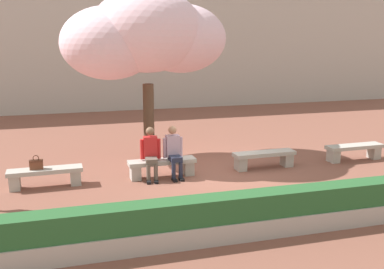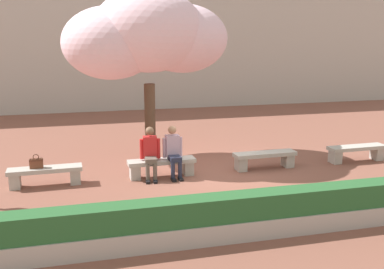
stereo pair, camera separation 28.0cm
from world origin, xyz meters
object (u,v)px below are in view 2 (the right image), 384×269
(stone_bench_near_west, at_px, (162,165))
(handbag, at_px, (36,163))
(person_seated_left, at_px, (150,151))
(stone_bench_center, at_px, (265,158))
(person_seated_right, at_px, (173,150))
(stone_bench_west_end, at_px, (45,174))
(stone_bench_near_east, at_px, (357,151))
(cherry_tree_main, at_px, (146,37))

(stone_bench_near_west, height_order, handbag, handbag)
(person_seated_left, xyz_separation_m, handbag, (-2.69, 0.05, -0.12))
(stone_bench_center, bearing_deg, person_seated_left, -179.02)
(person_seated_left, xyz_separation_m, person_seated_right, (0.58, -0.00, 0.00))
(person_seated_right, bearing_deg, stone_bench_near_west, 169.45)
(person_seated_left, bearing_deg, person_seated_right, -0.04)
(stone_bench_west_end, height_order, handbag, handbag)
(stone_bench_center, height_order, handbag, handbag)
(stone_bench_west_end, height_order, person_seated_right, person_seated_right)
(stone_bench_west_end, relative_size, person_seated_left, 1.33)
(stone_bench_center, xyz_separation_m, stone_bench_near_east, (2.80, 0.00, 0.00))
(person_seated_left, relative_size, person_seated_right, 1.00)
(handbag, relative_size, cherry_tree_main, 0.07)
(stone_bench_west_end, relative_size, stone_bench_center, 1.00)
(person_seated_right, distance_m, cherry_tree_main, 3.39)
(stone_bench_center, xyz_separation_m, person_seated_left, (-3.09, -0.05, 0.40))
(stone_bench_west_end, height_order, stone_bench_near_west, same)
(person_seated_left, height_order, cherry_tree_main, cherry_tree_main)
(stone_bench_west_end, bearing_deg, person_seated_left, -1.21)
(stone_bench_west_end, height_order, stone_bench_near_east, same)
(person_seated_left, height_order, handbag, person_seated_left)
(stone_bench_center, relative_size, person_seated_right, 1.33)
(person_seated_right, xyz_separation_m, handbag, (-3.27, 0.05, -0.12))
(stone_bench_near_west, bearing_deg, stone_bench_near_east, 0.00)
(stone_bench_near_east, height_order, handbag, handbag)
(stone_bench_near_east, relative_size, person_seated_left, 1.33)
(stone_bench_center, distance_m, stone_bench_near_east, 2.80)
(handbag, distance_m, cherry_tree_main, 4.53)
(stone_bench_near_west, xyz_separation_m, person_seated_right, (0.29, -0.05, 0.40))
(stone_bench_center, bearing_deg, stone_bench_near_west, 180.00)
(stone_bench_west_end, bearing_deg, person_seated_right, -0.99)
(stone_bench_near_west, bearing_deg, cherry_tree_main, 90.90)
(stone_bench_center, xyz_separation_m, cherry_tree_main, (-2.83, 1.90, 3.15))
(stone_bench_center, relative_size, stone_bench_near_east, 1.00)
(stone_bench_near_east, xyz_separation_m, handbag, (-8.58, -0.00, 0.28))
(stone_bench_near_west, bearing_deg, person_seated_left, -169.71)
(stone_bench_center, relative_size, handbag, 5.04)
(cherry_tree_main, bearing_deg, stone_bench_near_east, -18.63)
(stone_bench_west_end, relative_size, stone_bench_near_east, 1.00)
(stone_bench_center, bearing_deg, stone_bench_west_end, -180.00)
(cherry_tree_main, bearing_deg, person_seated_right, -80.76)
(stone_bench_west_end, distance_m, stone_bench_near_east, 8.40)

